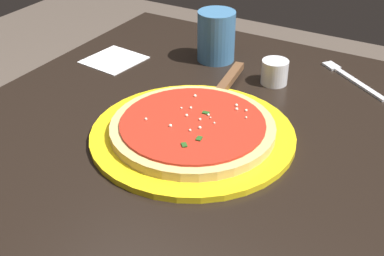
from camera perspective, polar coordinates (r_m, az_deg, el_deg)
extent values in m
cube|color=black|center=(1.54, -3.81, -2.73)|extent=(0.06, 0.06, 0.74)
cube|color=black|center=(0.89, -0.95, -1.49)|extent=(0.96, 0.81, 0.03)
cylinder|color=yellow|center=(0.87, 0.00, -0.81)|extent=(0.35, 0.35, 0.01)
cylinder|color=#DBB26B|center=(0.86, 0.00, -0.06)|extent=(0.28, 0.28, 0.02)
cylinder|color=red|center=(0.86, 0.00, 0.50)|extent=(0.24, 0.24, 0.00)
sphere|color=#EFEACC|center=(0.93, 0.34, 3.56)|extent=(0.01, 0.01, 0.01)
sphere|color=#EFEACC|center=(0.87, 2.04, 1.16)|extent=(0.00, 0.00, 0.00)
sphere|color=#EFEACC|center=(0.87, 5.98, 1.16)|extent=(0.00, 0.00, 0.00)
sphere|color=#EFEACC|center=(0.91, 4.91, 2.52)|extent=(0.01, 0.01, 0.01)
sphere|color=#EFEACC|center=(0.87, -5.11, 1.00)|extent=(0.00, 0.00, 0.00)
sphere|color=#EFEACC|center=(0.90, -0.13, 2.24)|extent=(0.00, 0.00, 0.00)
sphere|color=#EFEACC|center=(0.88, -0.84, 1.47)|extent=(0.01, 0.01, 0.01)
sphere|color=#EFEACC|center=(0.83, -0.22, -0.25)|extent=(0.00, 0.00, 0.00)
sphere|color=#EFEACC|center=(0.84, 0.87, 0.04)|extent=(0.01, 0.01, 0.01)
sphere|color=#EFEACC|center=(0.86, 0.88, 0.96)|extent=(0.00, 0.00, 0.00)
sphere|color=#EFEACC|center=(0.90, 4.94, 2.09)|extent=(0.01, 0.01, 0.01)
sphere|color=#EFEACC|center=(0.85, -2.40, 0.26)|extent=(0.01, 0.01, 0.01)
sphere|color=#EFEACC|center=(0.85, 2.48, 0.55)|extent=(0.00, 0.00, 0.00)
sphere|color=#EFEACC|center=(0.89, 5.98, 1.93)|extent=(0.01, 0.01, 0.01)
sphere|color=#EFEACC|center=(0.90, -1.19, 2.21)|extent=(0.00, 0.00, 0.00)
sphere|color=#EFEACC|center=(0.88, 1.81, 1.46)|extent=(0.00, 0.00, 0.00)
cube|color=#23561E|center=(0.81, 0.79, -1.16)|extent=(0.01, 0.01, 0.00)
cube|color=#23561E|center=(0.88, 1.54, 1.69)|extent=(0.01, 0.01, 0.00)
cube|color=#23561E|center=(0.80, -0.86, -1.87)|extent=(0.01, 0.01, 0.00)
cube|color=silver|center=(0.94, 2.13, 2.44)|extent=(0.10, 0.08, 0.00)
cube|color=brown|center=(1.03, 4.21, 5.50)|extent=(0.13, 0.04, 0.01)
cylinder|color=teal|center=(1.13, 2.68, 10.07)|extent=(0.08, 0.08, 0.11)
cylinder|color=silver|center=(1.05, 9.09, 6.11)|extent=(0.05, 0.05, 0.05)
cube|color=white|center=(1.16, -8.60, 7.43)|extent=(0.13, 0.12, 0.00)
cube|color=silver|center=(1.09, 17.95, 4.63)|extent=(0.10, 0.13, 0.00)
cube|color=silver|center=(1.16, 15.11, 6.63)|extent=(0.04, 0.04, 0.00)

